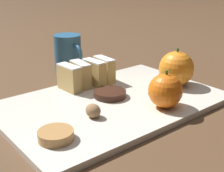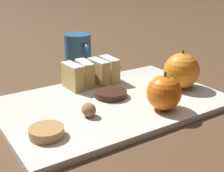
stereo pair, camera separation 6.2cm
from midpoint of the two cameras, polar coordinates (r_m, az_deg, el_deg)
The scene contains 13 objects.
ground_plane at distance 0.64m, azimuth 2.80°, elevation -3.59°, with size 6.00×6.00×0.00m, color #513823.
serving_platter at distance 0.63m, azimuth 2.80°, elevation -3.10°, with size 0.29×0.44×0.01m.
stollen_slice_front at distance 0.68m, azimuth -4.64°, elevation 1.69°, with size 0.06×0.03×0.06m.
stollen_slice_second at distance 0.70m, azimuth -2.50°, elevation 2.24°, with size 0.06×0.03×0.06m.
stollen_slice_third at distance 0.71m, azimuth -0.01°, elevation 2.54°, with size 0.06×0.03×0.06m.
stollen_slice_fourth at distance 0.73m, azimuth 1.96°, elevation 3.02°, with size 0.06×0.03×0.06m.
orange_near at distance 0.71m, azimuth 15.07°, elevation 2.66°, with size 0.08×0.08×0.09m.
orange_far at distance 0.59m, azimuth 12.48°, elevation -1.28°, with size 0.07×0.07×0.07m.
walnut at distance 0.56m, azimuth -1.12°, elevation -4.42°, with size 0.03×0.03×0.03m.
chocolate_cookie at distance 0.64m, azimuth 2.54°, elevation -1.46°, with size 0.07×0.07×0.01m.
gingerbread_cookie at distance 0.50m, azimuth -8.40°, elevation -8.41°, with size 0.06×0.06×0.02m.
evergreen_sprig at distance 0.66m, azimuth 11.70°, elevation 0.03°, with size 0.05×0.05×0.05m.
coffee_mug at distance 0.86m, azimuth -4.14°, elevation 6.25°, with size 0.11×0.07×0.10m.
Camera 2 is at (0.49, -0.32, 0.26)m, focal length 50.00 mm.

